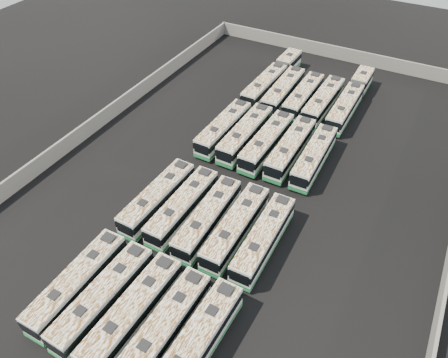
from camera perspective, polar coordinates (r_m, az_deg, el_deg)
The scene contains 22 objects.
ground at distance 50.76m, azimuth 2.62°, elevation -0.61°, with size 140.00×140.00×0.00m, color black.
perimeter_wall at distance 50.03m, azimuth 2.66°, elevation 0.33°, with size 45.20×73.20×2.20m.
bus_front_far_left at distance 41.62m, azimuth -18.57°, elevation -12.75°, with size 2.39×10.99×3.09m.
bus_front_left at distance 40.04m, azimuth -15.46°, elevation -14.72°, with size 2.64×11.16×3.13m.
bus_front_center at distance 38.64m, azimuth -11.84°, elevation -16.72°, with size 2.66×11.34×3.18m.
bus_front_right at distance 37.49m, azimuth -7.85°, elevation -18.84°, with size 2.49×11.07×3.11m.
bus_front_far_right at distance 36.58m, azimuth -3.66°, elevation -20.72°, with size 2.64×11.32×3.17m.
bus_midfront_far_left at distance 47.19m, azimuth -8.65°, elevation -2.48°, with size 2.61×11.02×3.09m.
bus_midfront_left at distance 45.92m, azimuth -5.40°, elevation -3.64°, with size 2.41×10.96×3.08m.
bus_midfront_center at distance 44.59m, azimuth -2.14°, elevation -5.16°, with size 2.60×10.98×3.08m.
bus_midfront_right at distance 43.70m, azimuth 1.54°, elevation -6.34°, with size 2.42×11.08×3.12m.
bus_midfront_far_right at distance 42.91m, azimuth 5.18°, elevation -7.78°, with size 2.46×10.91×3.06m.
bus_midback_far_left at distance 56.72m, azimuth -0.05°, elevation 6.62°, with size 2.54×11.08×3.11m.
bus_midback_left at distance 55.67m, azimuth 2.78°, elevation 5.86°, with size 2.50×11.33×3.19m.
bus_midback_center at distance 54.52m, azimuth 5.60°, elevation 4.82°, with size 2.63×11.33×3.18m.
bus_midback_right at distance 53.87m, azimuth 8.67°, elevation 3.98°, with size 2.39×11.19×3.15m.
bus_midback_far_right at distance 53.12m, azimuth 11.67°, elevation 2.85°, with size 2.52×10.92×3.06m.
bus_back_far_left at distance 68.65m, azimuth 6.38°, elevation 12.99°, with size 2.77×17.08×3.09m.
bus_back_left at distance 65.21m, azimuth 7.74°, elevation 11.29°, with size 2.56×11.35×3.19m.
bus_back_center at distance 64.50m, azimuth 10.31°, elevation 10.56°, with size 2.34×10.90×3.07m.
bus_back_right at distance 63.80m, azimuth 12.82°, elevation 9.86°, with size 2.62×11.24×3.15m.
bus_back_far_right at distance 65.54m, azimuth 16.20°, elevation 10.05°, with size 2.29×16.77×3.04m.
Camera 1 is at (15.93, -34.26, 33.89)m, focal length 35.00 mm.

